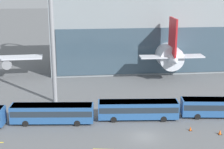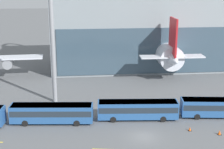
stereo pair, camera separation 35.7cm
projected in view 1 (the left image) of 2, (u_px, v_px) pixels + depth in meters
The scene contains 8 objects.
ground_plane at pixel (144, 137), 50.72m from camera, with size 440.00×440.00×0.00m, color slate.
airliner_at_gate_far at pixel (158, 47), 90.27m from camera, with size 40.60×38.14×14.25m.
shuttle_bus_1 at pixel (52, 112), 54.90m from camera, with size 13.34×3.86×3.14m.
shuttle_bus_2 at pixel (138, 109), 56.46m from camera, with size 13.32×3.70×3.14m.
shuttle_bus_3 at pixel (221, 106), 57.49m from camera, with size 13.37×4.20×3.14m.
floodlight_mast at pixel (51, 10), 60.22m from camera, with size 2.11×2.11×31.29m.
traffic_cone_0 at pixel (190, 129), 52.66m from camera, with size 0.52×0.52×0.65m.
traffic_cone_2 at pixel (220, 132), 51.39m from camera, with size 0.60×0.60×0.73m.
Camera 1 is at (-9.59, -45.50, 22.76)m, focal length 55.00 mm.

